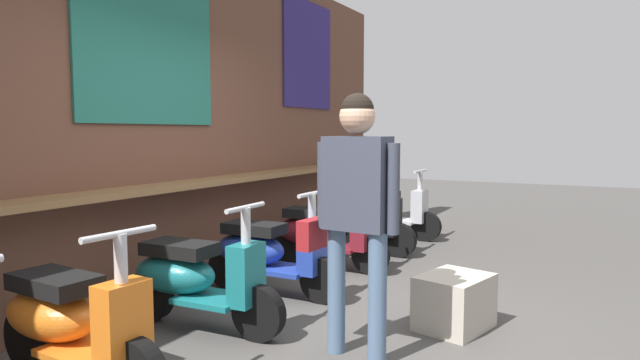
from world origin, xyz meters
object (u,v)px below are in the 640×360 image
object	(u,v)px
scooter_orange	(69,321)
scooter_blue	(265,252)
scooter_black	(355,221)
scooter_silver	(386,210)
merchandise_crate	(454,302)
scooter_teal	(193,278)
scooter_maroon	(320,233)
shopper_with_handbag	(355,198)

from	to	relation	value
scooter_orange	scooter_blue	world-z (taller)	same
scooter_blue	scooter_orange	bearing A→B (deg)	-90.75
scooter_black	scooter_silver	size ratio (longest dim) A/B	1.00
scooter_orange	merchandise_crate	xyz separation A→B (m)	(1.99, -1.75, -0.18)
scooter_blue	scooter_silver	size ratio (longest dim) A/B	1.00
scooter_teal	scooter_maroon	distance (m)	2.06
scooter_teal	scooter_blue	distance (m)	0.99
scooter_maroon	merchandise_crate	distance (m)	2.10
scooter_orange	scooter_maroon	world-z (taller)	same
scooter_teal	merchandise_crate	size ratio (longest dim) A/B	2.57
scooter_orange	scooter_maroon	distance (m)	3.13
scooter_teal	scooter_orange	bearing A→B (deg)	-92.09
shopper_with_handbag	scooter_black	bearing A→B (deg)	-152.25
scooter_silver	shopper_with_handbag	distance (m)	4.23
scooter_maroon	scooter_black	size ratio (longest dim) A/B	1.00
scooter_orange	merchandise_crate	bearing A→B (deg)	52.65
scooter_silver	scooter_orange	bearing A→B (deg)	-89.23
scooter_teal	scooter_black	bearing A→B (deg)	87.90
scooter_maroon	scooter_teal	bearing A→B (deg)	-92.13
shopper_with_handbag	merchandise_crate	xyz separation A→B (m)	(0.84, -0.45, -0.86)
merchandise_crate	scooter_teal	bearing A→B (deg)	117.59
scooter_orange	scooter_maroon	size ratio (longest dim) A/B	1.00
scooter_orange	scooter_blue	bearing A→B (deg)	94.03
scooter_silver	scooter_maroon	bearing A→B (deg)	-89.23
scooter_silver	merchandise_crate	world-z (taller)	scooter_silver
scooter_orange	shopper_with_handbag	xyz separation A→B (m)	(1.15, -1.30, 0.67)
scooter_orange	scooter_maroon	xyz separation A→B (m)	(3.13, 0.00, 0.00)
scooter_teal	merchandise_crate	bearing A→B (deg)	25.50
scooter_black	scooter_silver	distance (m)	1.06
scooter_maroon	shopper_with_handbag	bearing A→B (deg)	-58.94
scooter_blue	scooter_maroon	bearing A→B (deg)	89.25
scooter_black	scooter_silver	bearing A→B (deg)	91.53
shopper_with_handbag	scooter_teal	bearing A→B (deg)	-82.82
scooter_black	scooter_silver	xyz separation A→B (m)	(1.06, 0.00, 0.00)
scooter_maroon	scooter_silver	size ratio (longest dim) A/B	1.00
scooter_teal	scooter_silver	bearing A→B (deg)	87.90
scooter_teal	shopper_with_handbag	xyz separation A→B (m)	(0.08, -1.30, 0.67)
scooter_maroon	scooter_blue	bearing A→B (deg)	-92.13
scooter_maroon	shopper_with_handbag	world-z (taller)	shopper_with_handbag
scooter_black	scooter_teal	bearing A→B (deg)	-88.47
scooter_orange	scooter_blue	xyz separation A→B (m)	(2.06, 0.00, 0.00)
scooter_orange	scooter_black	distance (m)	4.06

